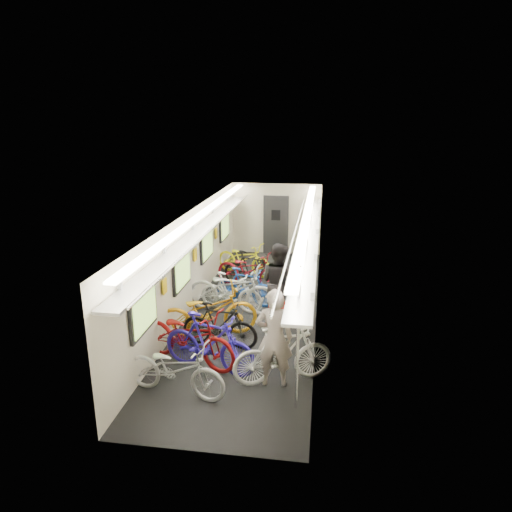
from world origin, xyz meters
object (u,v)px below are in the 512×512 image
(passenger_near, at_px, (274,338))
(passenger_mid, at_px, (278,282))
(bicycle_1, at_px, (209,343))
(backpack, at_px, (277,311))
(bicycle_0, at_px, (175,369))

(passenger_near, xyz_separation_m, passenger_mid, (-0.20, 2.68, 0.03))
(bicycle_1, relative_size, passenger_near, 1.05)
(bicycle_1, bearing_deg, passenger_near, -87.10)
(bicycle_1, height_order, passenger_near, passenger_near)
(bicycle_1, relative_size, backpack, 4.87)
(passenger_near, distance_m, passenger_mid, 2.69)
(passenger_mid, relative_size, backpack, 4.77)
(bicycle_0, relative_size, passenger_mid, 1.00)
(bicycle_1, height_order, backpack, backpack)
(passenger_mid, bearing_deg, bicycle_0, 101.48)
(bicycle_0, bearing_deg, passenger_mid, -11.96)
(bicycle_0, xyz_separation_m, bicycle_1, (0.38, 0.82, 0.08))
(bicycle_0, distance_m, bicycle_1, 0.90)
(bicycle_1, xyz_separation_m, passenger_near, (1.20, -0.27, 0.32))
(bicycle_0, xyz_separation_m, passenger_near, (1.58, 0.55, 0.41))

